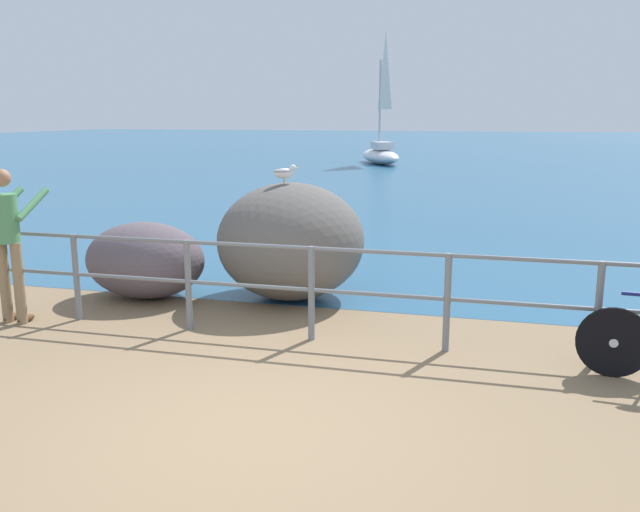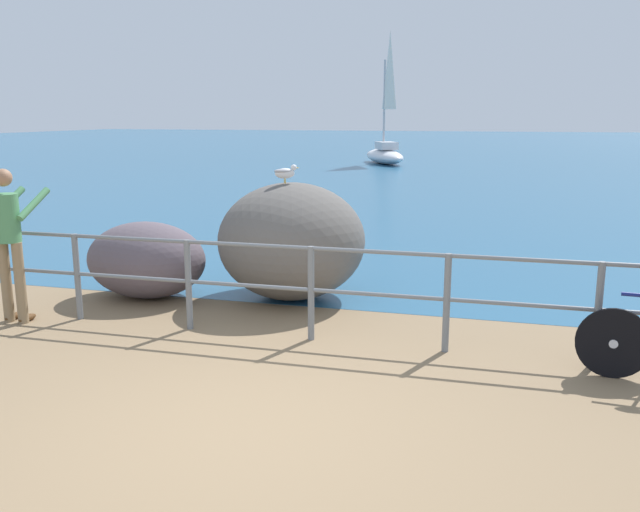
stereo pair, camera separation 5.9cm
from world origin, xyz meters
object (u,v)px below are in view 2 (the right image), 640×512
(breakwater_boulder_left, at_px, (146,260))
(sailboat, at_px, (385,149))
(breakwater_boulder_main, at_px, (292,241))
(seagull, at_px, (285,172))
(person_at_railing, at_px, (10,238))

(breakwater_boulder_left, height_order, sailboat, sailboat)
(breakwater_boulder_main, bearing_deg, seagull, -117.65)
(seagull, height_order, sailboat, sailboat)
(person_at_railing, height_order, sailboat, sailboat)
(breakwater_boulder_main, distance_m, sailboat, 24.49)
(breakwater_boulder_left, relative_size, seagull, 5.16)
(breakwater_boulder_main, height_order, breakwater_boulder_left, breakwater_boulder_main)
(breakwater_boulder_left, bearing_deg, breakwater_boulder_main, 14.04)
(person_at_railing, bearing_deg, sailboat, 3.42)
(breakwater_boulder_main, distance_m, seagull, 0.90)
(breakwater_boulder_left, height_order, seagull, seagull)
(sailboat, bearing_deg, seagull, 160.39)
(breakwater_boulder_main, xyz_separation_m, breakwater_boulder_left, (-1.85, -0.46, -0.26))
(seagull, relative_size, sailboat, 0.05)
(person_at_railing, bearing_deg, seagull, -54.41)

